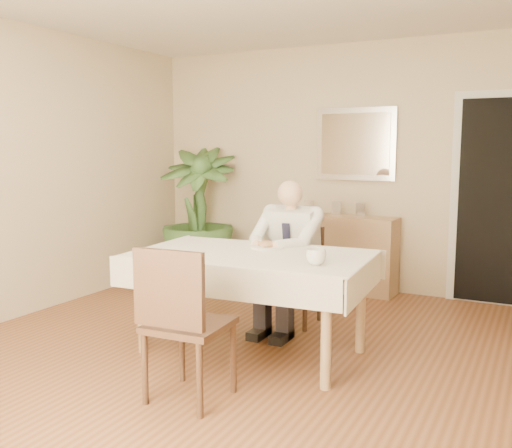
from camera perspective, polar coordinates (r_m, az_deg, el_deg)
The scene contains 17 objects.
room at distance 3.91m, azimuth -2.35°, elevation 4.48°, with size 5.00×5.02×2.60m.
doorway at distance 5.89m, azimuth 23.45°, elevation 2.01°, with size 0.96×0.07×2.10m.
mirror at distance 6.14m, azimuth 9.90°, elevation 7.88°, with size 0.86×0.04×0.76m.
dining_table at distance 4.18m, azimuth -0.44°, elevation -4.04°, with size 1.78×1.12×0.75m.
chair_far at distance 5.00m, azimuth 4.22°, elevation -4.50°, with size 0.42×0.42×0.83m.
chair_near at distance 3.40m, azimuth -7.51°, elevation -9.13°, with size 0.47×0.47×0.95m.
seated_man at distance 4.70m, azimuth 2.91°, elevation -2.45°, with size 0.48×0.72×1.24m.
plate at distance 4.35m, azimuth 1.13°, elevation -2.32°, with size 0.26×0.26×0.02m, color white.
food at distance 4.35m, azimuth 1.13°, elevation -2.04°, with size 0.14×0.14×0.06m, color olive.
knife at distance 4.28m, azimuth 1.26°, elevation -2.27°, with size 0.01×0.01×0.13m, color silver.
fork at distance 4.32m, azimuth 0.30°, elevation -2.18°, with size 0.01×0.01×0.13m, color silver.
coffee_mug at distance 3.76m, azimuth 6.02°, elevation -3.30°, with size 0.13×0.13×0.10m, color white.
sideboard at distance 6.10m, azimuth 9.23°, elevation -2.96°, with size 1.00×0.34×0.80m, color #99704B.
photo_frame_left at distance 6.25m, azimuth 5.29°, elevation 1.72°, with size 0.10×0.02×0.14m, color silver.
photo_frame_center at distance 6.15m, azimuth 8.06°, elevation 1.58°, with size 0.10×0.02×0.14m, color silver.
photo_frame_right at distance 6.07m, azimuth 10.43°, elevation 1.45°, with size 0.10×0.02×0.14m, color silver.
potted_palm at distance 6.54m, azimuth -5.84°, elevation 0.99°, with size 0.85×0.85×1.52m, color #2F5022.
Camera 1 is at (1.92, -3.39, 1.52)m, focal length 40.00 mm.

